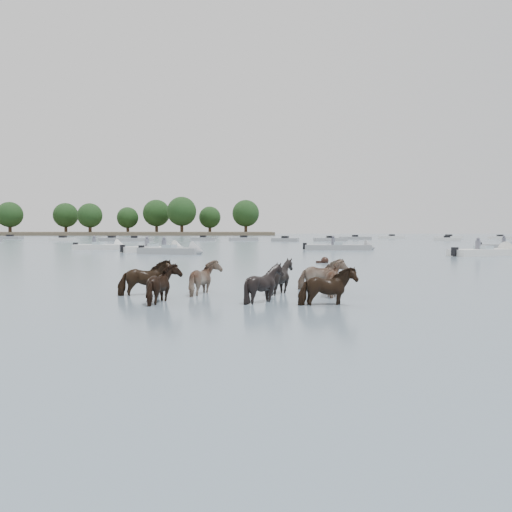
{
  "coord_description": "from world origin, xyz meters",
  "views": [
    {
      "loc": [
        1.21,
        -14.19,
        1.91
      ],
      "look_at": [
        1.54,
        1.0,
        1.1
      ],
      "focal_mm": 35.63,
      "sensor_mm": 36.0,
      "label": 1
    }
  ],
  "objects": [
    {
      "name": "distant_flotilla",
      "position": [
        0.45,
        74.23,
        0.26
      ],
      "size": [
        103.72,
        27.07,
        0.93
      ],
      "color": "silver",
      "rests_on": "ground"
    },
    {
      "name": "treeline",
      "position": [
        -64.94,
        149.32,
        6.49
      ],
      "size": [
        146.49,
        22.48,
        12.1
      ],
      "color": "#382619",
      "rests_on": "ground"
    },
    {
      "name": "motorboat_f",
      "position": [
        -11.76,
        33.38,
        0.23
      ],
      "size": [
        5.13,
        2.06,
        1.92
      ],
      "rotation": [
        0.0,
        0.0,
        -0.1
      ],
      "color": "silver",
      "rests_on": "ground"
    },
    {
      "name": "shoreline",
      "position": [
        -70.0,
        150.0,
        0.5
      ],
      "size": [
        160.0,
        30.0,
        1.0
      ],
      "primitive_type": "cube",
      "color": "#4C4233",
      "rests_on": "ground"
    },
    {
      "name": "motorboat_a",
      "position": [
        -5.9,
        28.51,
        0.23
      ],
      "size": [
        5.46,
        4.06,
        1.92
      ],
      "rotation": [
        0.0,
        0.0,
        0.52
      ],
      "color": "silver",
      "rests_on": "ground"
    },
    {
      "name": "swimming_pony",
      "position": [
        5.67,
        14.36,
        0.1
      ],
      "size": [
        0.72,
        0.44,
        0.44
      ],
      "color": "black",
      "rests_on": "ground"
    },
    {
      "name": "motorboat_b",
      "position": [
        -3.88,
        24.55,
        0.23
      ],
      "size": [
        5.35,
        2.86,
        1.92
      ],
      "rotation": [
        0.0,
        0.0,
        -0.26
      ],
      "color": "gray",
      "rests_on": "ground"
    },
    {
      "name": "pony_herd",
      "position": [
        1.48,
        0.0,
        0.39
      ],
      "size": [
        7.06,
        4.25,
        1.27
      ],
      "color": "black",
      "rests_on": "ground"
    },
    {
      "name": "motorboat_d",
      "position": [
        19.04,
        22.13,
        0.22
      ],
      "size": [
        6.05,
        3.76,
        1.92
      ],
      "rotation": [
        0.0,
        0.0,
        0.4
      ],
      "color": "silver",
      "rests_on": "ground"
    },
    {
      "name": "motorboat_c",
      "position": [
        10.49,
        31.99,
        0.22
      ],
      "size": [
        6.65,
        2.0,
        1.92
      ],
      "rotation": [
        0.0,
        0.0,
        -0.06
      ],
      "color": "gray",
      "rests_on": "ground"
    },
    {
      "name": "ground",
      "position": [
        0.0,
        0.0,
        0.0
      ],
      "size": [
        400.0,
        400.0,
        0.0
      ],
      "primitive_type": "plane",
      "color": "#4C5D6D",
      "rests_on": "ground"
    }
  ]
}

